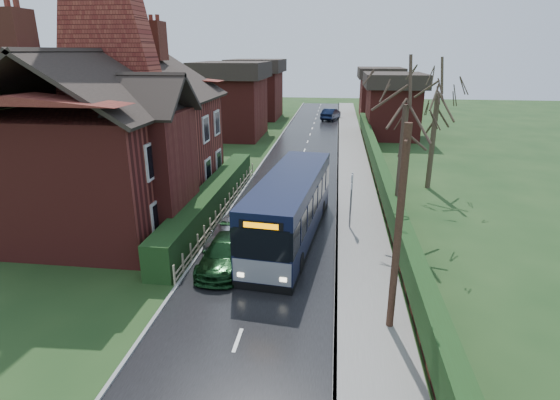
# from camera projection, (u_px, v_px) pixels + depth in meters

# --- Properties ---
(ground) EXTENTS (140.00, 140.00, 0.00)m
(ground) POSITION_uv_depth(u_px,v_px,m) (267.00, 256.00, 19.37)
(ground) COLOR #2E4A1F
(ground) RESTS_ON ground
(road) EXTENTS (6.00, 100.00, 0.02)m
(road) POSITION_uv_depth(u_px,v_px,m) (291.00, 189.00, 28.75)
(road) COLOR black
(road) RESTS_ON ground
(pavement) EXTENTS (2.50, 100.00, 0.14)m
(pavement) POSITION_uv_depth(u_px,v_px,m) (356.00, 191.00, 28.21)
(pavement) COLOR slate
(pavement) RESTS_ON ground
(kerb_right) EXTENTS (0.12, 100.00, 0.14)m
(kerb_right) POSITION_uv_depth(u_px,v_px,m) (337.00, 190.00, 28.36)
(kerb_right) COLOR gray
(kerb_right) RESTS_ON ground
(kerb_left) EXTENTS (0.12, 100.00, 0.10)m
(kerb_left) POSITION_uv_depth(u_px,v_px,m) (245.00, 187.00, 29.10)
(kerb_left) COLOR gray
(kerb_left) RESTS_ON ground
(front_hedge) EXTENTS (1.20, 16.00, 1.60)m
(front_hedge) POSITION_uv_depth(u_px,v_px,m) (212.00, 200.00, 24.27)
(front_hedge) COLOR black
(front_hedge) RESTS_ON ground
(picket_fence) EXTENTS (0.10, 16.00, 0.90)m
(picket_fence) POSITION_uv_depth(u_px,v_px,m) (225.00, 206.00, 24.29)
(picket_fence) COLOR tan
(picket_fence) RESTS_ON ground
(right_wall_hedge) EXTENTS (0.60, 50.00, 1.80)m
(right_wall_hedge) POSITION_uv_depth(u_px,v_px,m) (382.00, 178.00, 27.72)
(right_wall_hedge) COLOR maroon
(right_wall_hedge) RESTS_ON ground
(brick_house) EXTENTS (9.30, 14.60, 10.30)m
(brick_house) POSITION_uv_depth(u_px,v_px,m) (120.00, 135.00, 23.49)
(brick_house) COLOR maroon
(brick_house) RESTS_ON ground
(bus) EXTENTS (3.41, 10.58, 3.16)m
(bus) POSITION_uv_depth(u_px,v_px,m) (290.00, 208.00, 20.70)
(bus) COLOR black
(bus) RESTS_ON ground
(car_silver) EXTENTS (1.84, 3.82, 1.26)m
(car_silver) POSITION_uv_depth(u_px,v_px,m) (229.00, 232.00, 20.34)
(car_silver) COLOR #B4B3B8
(car_silver) RESTS_ON ground
(car_green) EXTENTS (1.79, 4.27, 1.23)m
(car_green) POSITION_uv_depth(u_px,v_px,m) (225.00, 253.00, 18.27)
(car_green) COLOR black
(car_green) RESTS_ON ground
(car_distant) EXTENTS (2.67, 4.74, 1.48)m
(car_distant) POSITION_uv_depth(u_px,v_px,m) (331.00, 114.00, 57.60)
(car_distant) COLOR black
(car_distant) RESTS_ON ground
(bus_stop_sign) EXTENTS (0.12, 0.46, 3.01)m
(bus_stop_sign) POSITION_uv_depth(u_px,v_px,m) (351.00, 193.00, 21.61)
(bus_stop_sign) COLOR slate
(bus_stop_sign) RESTS_ON ground
(telegraph_pole) EXTENTS (0.28, 0.86, 6.76)m
(telegraph_pole) POSITION_uv_depth(u_px,v_px,m) (398.00, 233.00, 13.23)
(telegraph_pole) COLOR #301E15
(telegraph_pole) RESTS_ON ground
(tree_right_near) EXTENTS (4.15, 4.15, 8.96)m
(tree_right_near) POSITION_uv_depth(u_px,v_px,m) (407.00, 95.00, 20.21)
(tree_right_near) COLOR #372A20
(tree_right_near) RESTS_ON ground
(tree_right_far) EXTENTS (4.55, 4.55, 8.78)m
(tree_right_far) POSITION_uv_depth(u_px,v_px,m) (439.00, 86.00, 26.98)
(tree_right_far) COLOR #372D20
(tree_right_far) RESTS_ON ground
(tree_house_side) EXTENTS (4.34, 4.34, 9.86)m
(tree_house_side) POSITION_uv_depth(u_px,v_px,m) (152.00, 69.00, 32.27)
(tree_house_side) COLOR #392B22
(tree_house_side) RESTS_ON ground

